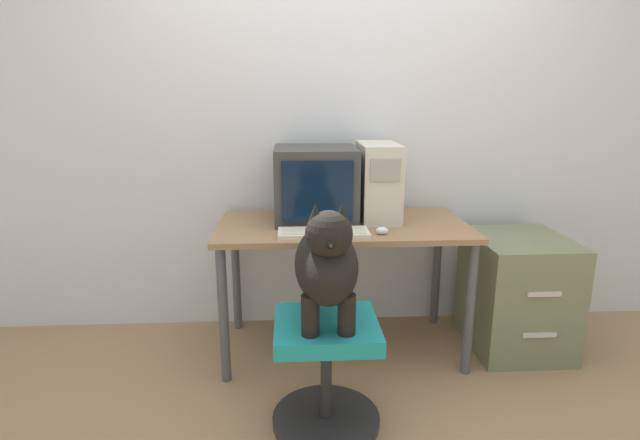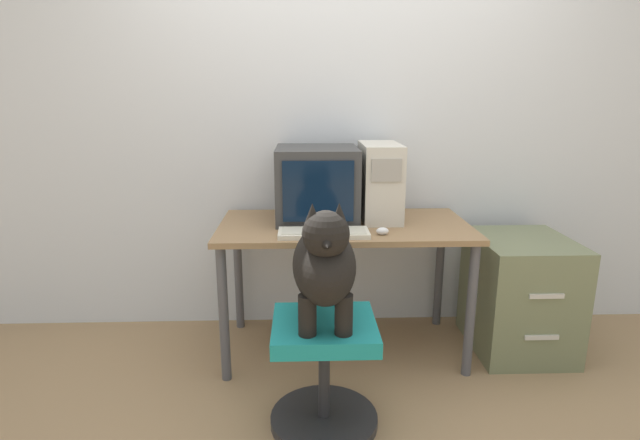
{
  "view_description": "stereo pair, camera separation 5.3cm",
  "coord_description": "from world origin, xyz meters",
  "px_view_note": "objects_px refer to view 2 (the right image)",
  "views": [
    {
      "loc": [
        -0.28,
        -2.27,
        1.44
      ],
      "look_at": [
        -0.14,
        0.08,
        0.84
      ],
      "focal_mm": 28.0,
      "sensor_mm": 36.0,
      "label": 1
    },
    {
      "loc": [
        -0.23,
        -2.27,
        1.44
      ],
      "look_at": [
        -0.14,
        0.08,
        0.84
      ],
      "focal_mm": 28.0,
      "sensor_mm": 36.0,
      "label": 2
    }
  ],
  "objects_px": {
    "dog": "(324,262)",
    "crt_monitor": "(317,184)",
    "keyboard": "(324,233)",
    "office_chair": "(324,369)",
    "filing_cabinet": "(519,294)",
    "pc_tower": "(380,181)"
  },
  "relations": [
    {
      "from": "dog",
      "to": "crt_monitor",
      "type": "bearing_deg",
      "value": 90.57
    },
    {
      "from": "crt_monitor",
      "to": "keyboard",
      "type": "height_order",
      "value": "crt_monitor"
    },
    {
      "from": "office_chair",
      "to": "keyboard",
      "type": "bearing_deg",
      "value": 87.96
    },
    {
      "from": "crt_monitor",
      "to": "filing_cabinet",
      "type": "distance_m",
      "value": 1.32
    },
    {
      "from": "keyboard",
      "to": "office_chair",
      "type": "relative_size",
      "value": 0.91
    },
    {
      "from": "pc_tower",
      "to": "office_chair",
      "type": "relative_size",
      "value": 0.85
    },
    {
      "from": "pc_tower",
      "to": "office_chair",
      "type": "xyz_separation_m",
      "value": [
        -0.34,
        -0.79,
        -0.69
      ]
    },
    {
      "from": "pc_tower",
      "to": "office_chair",
      "type": "height_order",
      "value": "pc_tower"
    },
    {
      "from": "pc_tower",
      "to": "keyboard",
      "type": "height_order",
      "value": "pc_tower"
    },
    {
      "from": "crt_monitor",
      "to": "pc_tower",
      "type": "relative_size",
      "value": 1.06
    },
    {
      "from": "crt_monitor",
      "to": "office_chair",
      "type": "relative_size",
      "value": 0.9
    },
    {
      "from": "crt_monitor",
      "to": "dog",
      "type": "distance_m",
      "value": 0.8
    },
    {
      "from": "dog",
      "to": "filing_cabinet",
      "type": "height_order",
      "value": "dog"
    },
    {
      "from": "pc_tower",
      "to": "dog",
      "type": "height_order",
      "value": "pc_tower"
    },
    {
      "from": "crt_monitor",
      "to": "pc_tower",
      "type": "distance_m",
      "value": 0.35
    },
    {
      "from": "office_chair",
      "to": "filing_cabinet",
      "type": "relative_size",
      "value": 0.76
    },
    {
      "from": "dog",
      "to": "keyboard",
      "type": "bearing_deg",
      "value": 87.97
    },
    {
      "from": "crt_monitor",
      "to": "dog",
      "type": "height_order",
      "value": "crt_monitor"
    },
    {
      "from": "pc_tower",
      "to": "filing_cabinet",
      "type": "relative_size",
      "value": 0.65
    },
    {
      "from": "filing_cabinet",
      "to": "keyboard",
      "type": "bearing_deg",
      "value": -169.27
    },
    {
      "from": "crt_monitor",
      "to": "pc_tower",
      "type": "bearing_deg",
      "value": 2.34
    },
    {
      "from": "pc_tower",
      "to": "filing_cabinet",
      "type": "height_order",
      "value": "pc_tower"
    }
  ]
}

